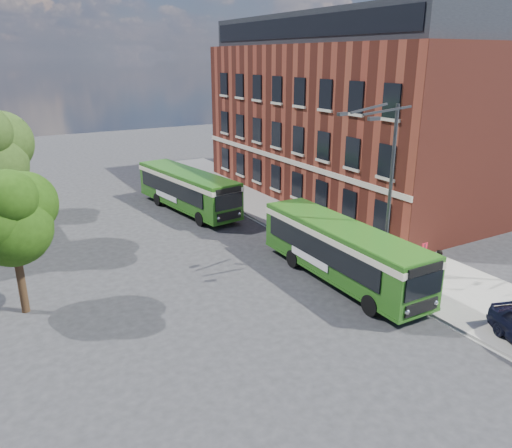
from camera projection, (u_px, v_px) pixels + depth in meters
ground at (281, 283)px, 25.85m from camera, size 120.00×120.00×0.00m
pavement at (303, 219)px, 35.71m from camera, size 6.00×48.00×0.15m
kerb_line at (266, 227)px, 34.29m from camera, size 0.12×48.00×0.01m
brick_office at (348, 111)px, 40.10m from camera, size 12.10×26.00×14.20m
street_lamp at (385, 190)px, 24.96m from camera, size 2.96×2.38×9.00m
bus_stop_sign at (423, 262)px, 24.56m from camera, size 0.35×0.08×2.52m
bus_front at (342, 248)px, 25.58m from camera, size 2.69×11.12×3.02m
bus_rear at (187, 187)px, 37.40m from camera, size 4.01×11.27×3.02m
pedestrian_a at (370, 257)px, 26.49m from camera, size 0.76×0.66×1.76m
pedestrian_b at (438, 263)px, 26.00m from camera, size 0.78×0.63×1.49m
tree_left at (12, 216)px, 21.48m from camera, size 4.02×3.82×6.78m
tree_right at (4, 153)px, 35.58m from camera, size 4.05×3.85×6.83m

